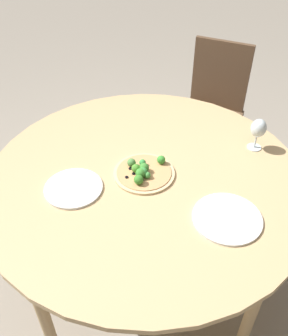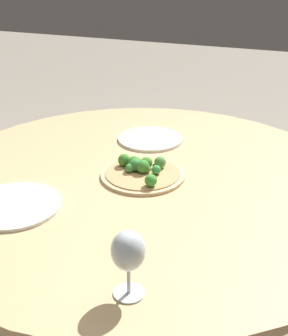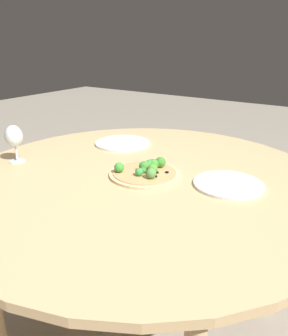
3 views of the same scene
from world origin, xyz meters
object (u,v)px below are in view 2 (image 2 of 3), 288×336
at_px(pizza, 143,171).
at_px(wine_glass, 128,252).
at_px(plate_far, 150,139).
at_px(plate_near, 14,205).

height_order(pizza, wine_glass, wine_glass).
bearing_deg(plate_far, wine_glass, -162.54).
height_order(plate_near, plate_far, same).
bearing_deg(wine_glass, plate_near, 63.91).
bearing_deg(plate_near, wine_glass, -116.09).
height_order(pizza, plate_near, pizza).
relative_size(wine_glass, plate_near, 0.58).
bearing_deg(plate_near, plate_far, -16.92).
bearing_deg(pizza, plate_near, 139.27).
bearing_deg(wine_glass, pizza, 18.19).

